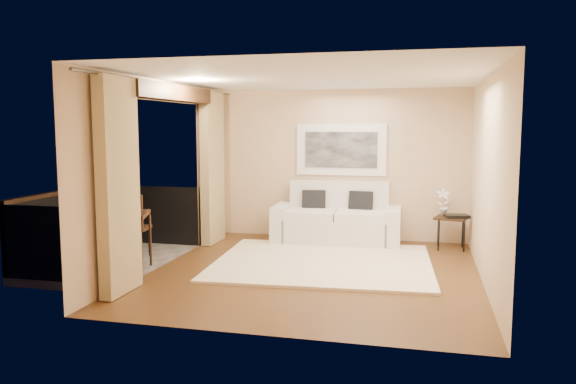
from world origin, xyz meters
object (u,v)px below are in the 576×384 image
(sofa, at_px, (337,221))
(side_table, at_px, (451,220))
(ice_bucket, at_px, (115,204))
(orchid, at_px, (443,202))
(balcony_chair_far, at_px, (131,222))
(balcony_chair_near, at_px, (78,231))
(bistro_table, at_px, (122,218))

(sofa, bearing_deg, side_table, -4.64)
(sofa, xyz_separation_m, ice_bucket, (-2.88, -2.44, 0.54))
(orchid, bearing_deg, side_table, -48.96)
(balcony_chair_far, distance_m, balcony_chair_near, 0.90)
(sofa, relative_size, balcony_chair_near, 2.23)
(sofa, relative_size, ice_bucket, 11.12)
(bistro_table, bearing_deg, ice_bucket, 142.12)
(orchid, relative_size, balcony_chair_near, 0.46)
(bistro_table, relative_size, ice_bucket, 4.39)
(side_table, distance_m, balcony_chair_near, 5.86)
(sofa, xyz_separation_m, bistro_table, (-2.69, -2.59, 0.36))
(balcony_chair_near, bearing_deg, orchid, 12.30)
(balcony_chair_far, bearing_deg, ice_bucket, 81.01)
(orchid, distance_m, balcony_chair_near, 5.82)
(sofa, relative_size, orchid, 4.85)
(sofa, xyz_separation_m, balcony_chair_near, (-3.24, -2.84, 0.21))
(bistro_table, bearing_deg, balcony_chair_far, 107.71)
(side_table, height_order, orchid, orchid)
(balcony_chair_far, bearing_deg, orchid, -164.05)
(sofa, xyz_separation_m, orchid, (1.80, 0.05, 0.40))
(orchid, bearing_deg, ice_bucket, -151.96)
(sofa, relative_size, bistro_table, 2.53)
(orchid, bearing_deg, sofa, -178.38)
(orchid, xyz_separation_m, balcony_chair_near, (-5.04, -2.90, -0.19))
(sofa, height_order, orchid, sofa)
(balcony_chair_far, height_order, balcony_chair_near, balcony_chair_far)
(ice_bucket, bearing_deg, bistro_table, -37.88)
(bistro_table, bearing_deg, balcony_chair_near, -154.95)
(side_table, bearing_deg, sofa, 177.07)
(balcony_chair_far, xyz_separation_m, ice_bucket, (-0.01, -0.42, 0.33))
(balcony_chair_far, relative_size, balcony_chair_near, 1.02)
(ice_bucket, bearing_deg, side_table, 25.96)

